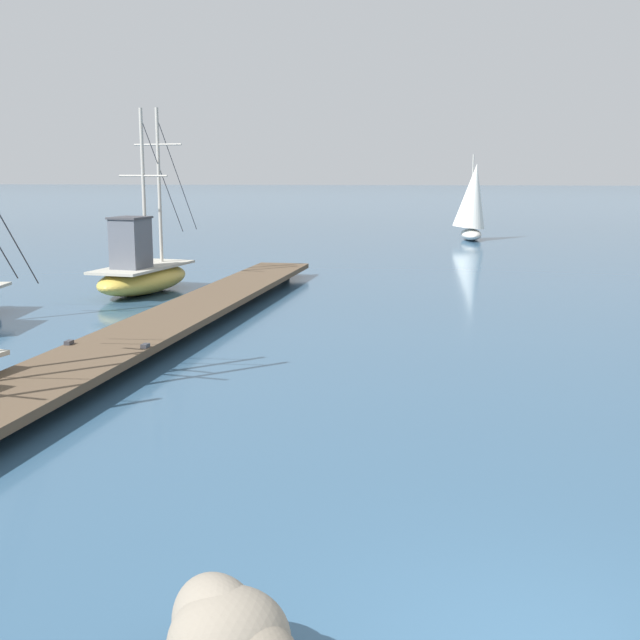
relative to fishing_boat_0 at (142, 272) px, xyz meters
name	(u,v)px	position (x,y,z in m)	size (l,w,h in m)	color
floating_dock	(183,314)	(2.86, -5.45, -0.33)	(3.61, 21.27, 0.53)	brown
fishing_boat_0	(142,272)	(0.00, 0.00, 0.00)	(2.71, 6.11, 5.78)	gold
distant_sailboat	(472,203)	(11.71, 21.21, 1.35)	(2.11, 3.52, 4.66)	silver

